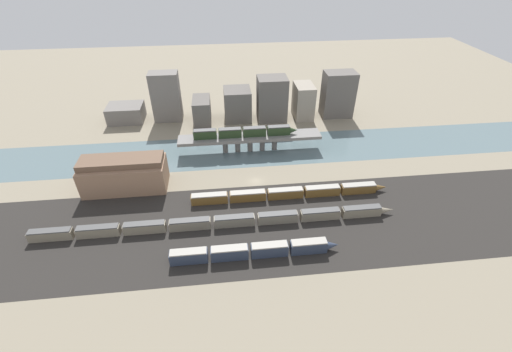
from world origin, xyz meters
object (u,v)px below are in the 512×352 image
(train_on_bridge, at_px, (245,132))
(train_yard_near, at_px, (254,251))
(train_yard_mid, at_px, (217,222))
(train_yard_far, at_px, (290,193))
(warehouse_building, at_px, (124,174))

(train_on_bridge, relative_size, train_yard_near, 0.89)
(train_on_bridge, distance_m, train_yard_near, 59.74)
(train_yard_near, xyz_separation_m, train_yard_mid, (-10.34, 13.53, -0.23))
(train_yard_near, bearing_deg, train_yard_far, 59.05)
(train_yard_near, bearing_deg, train_on_bridge, 87.61)
(train_on_bridge, xyz_separation_m, train_yard_near, (-2.48, -59.27, -7.03))
(train_yard_far, bearing_deg, train_yard_mid, -154.61)
(train_yard_mid, xyz_separation_m, warehouse_building, (-32.63, 24.50, 4.20))
(train_yard_far, xyz_separation_m, warehouse_building, (-58.44, 12.25, 4.24))
(train_yard_mid, bearing_deg, train_on_bridge, 74.34)
(train_yard_mid, distance_m, train_yard_far, 28.56)
(train_on_bridge, height_order, warehouse_building, warehouse_building)
(train_on_bridge, height_order, train_yard_mid, train_on_bridge)
(train_yard_mid, xyz_separation_m, train_yard_far, (25.81, 12.25, -0.03))
(train_yard_near, relative_size, train_yard_far, 0.70)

